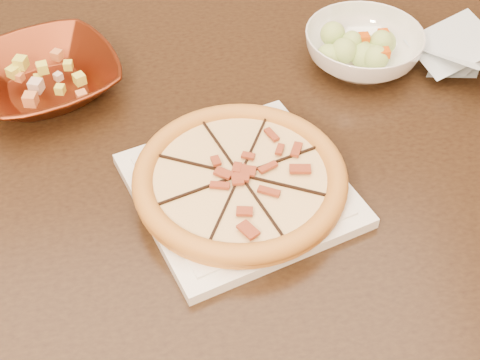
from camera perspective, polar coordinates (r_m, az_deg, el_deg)
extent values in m
cube|color=#462E1A|center=(1.78, -3.70, -10.61)|extent=(4.00, 4.00, 0.02)
cube|color=black|center=(1.09, -6.27, 2.46)|extent=(1.51, 0.99, 0.04)
cylinder|color=black|center=(1.75, 16.39, 4.17)|extent=(0.07, 0.07, 0.71)
cube|color=silver|center=(0.98, 0.00, -0.85)|extent=(0.37, 0.37, 0.02)
cube|color=silver|center=(0.97, 0.00, -0.41)|extent=(0.32, 0.32, 0.00)
cylinder|color=#B17C1E|center=(0.97, 0.00, -0.08)|extent=(0.31, 0.31, 0.01)
torus|color=#B17C1E|center=(0.96, 0.00, 0.25)|extent=(0.31, 0.31, 0.03)
cylinder|color=#D8B883|center=(0.96, 0.00, 0.21)|extent=(0.25, 0.25, 0.01)
cube|color=black|center=(0.96, 0.00, 0.41)|extent=(0.11, 0.29, 0.01)
cube|color=black|center=(0.96, 0.00, 0.41)|extent=(0.28, 0.13, 0.01)
cube|color=black|center=(0.96, 0.00, 0.41)|extent=(0.29, 0.11, 0.01)
cube|color=black|center=(0.96, 0.00, 0.41)|extent=(0.13, 0.28, 0.01)
cube|color=maroon|center=(0.96, 1.18, 0.96)|extent=(0.03, 0.02, 0.00)
cube|color=maroon|center=(0.98, 2.04, 2.09)|extent=(0.03, 0.03, 0.00)
cube|color=maroon|center=(1.01, 1.80, 3.53)|extent=(0.02, 0.03, 0.00)
cube|color=maroon|center=(0.98, 0.10, 1.83)|extent=(0.02, 0.03, 0.00)
cube|color=maroon|center=(1.00, -0.99, 2.89)|extent=(0.02, 0.03, 0.00)
cube|color=maroon|center=(1.01, -3.01, 3.43)|extent=(0.02, 0.03, 0.00)
cube|color=maroon|center=(0.97, -1.94, 1.45)|extent=(0.03, 0.03, 0.00)
cube|color=maroon|center=(0.97, -3.93, 1.20)|extent=(0.03, 0.02, 0.00)
cube|color=maroon|center=(0.95, -5.80, 0.04)|extent=(0.02, 0.01, 0.00)
cube|color=maroon|center=(0.94, -2.61, -0.40)|extent=(0.03, 0.02, 0.00)
cube|color=maroon|center=(0.92, -3.28, -1.96)|extent=(0.03, 0.03, 0.00)
cube|color=maroon|center=(0.94, -0.67, -0.58)|extent=(0.02, 0.03, 0.00)
cube|color=maroon|center=(0.92, -0.20, -1.99)|extent=(0.02, 0.03, 0.00)
cube|color=maroon|center=(0.90, 1.56, -3.19)|extent=(0.02, 0.03, 0.00)
cube|color=maroon|center=(0.94, 1.33, -0.74)|extent=(0.02, 0.03, 0.00)
cube|color=maroon|center=(0.93, 3.34, -1.04)|extent=(0.03, 0.03, 0.00)
cube|color=maroon|center=(0.95, 5.55, -0.40)|extent=(0.03, 0.02, 0.00)
cube|color=maroon|center=(0.96, 2.66, 0.76)|extent=(0.02, 0.01, 0.00)
imported|color=#5B220F|center=(1.19, -16.27, 8.33)|extent=(0.32, 0.32, 0.06)
cube|color=tan|center=(1.16, -16.72, 10.03)|extent=(0.03, 0.03, 0.03)
cube|color=#C66E3A|center=(1.17, -15.95, 10.30)|extent=(0.03, 0.03, 0.03)
cube|color=gold|center=(1.18, -15.50, 10.82)|extent=(0.03, 0.03, 0.03)
cube|color=tan|center=(1.20, -15.63, 11.41)|extent=(0.03, 0.03, 0.03)
cube|color=#C66E3A|center=(1.17, -16.68, 10.29)|extent=(0.03, 0.03, 0.03)
cube|color=gold|center=(1.18, -17.08, 10.64)|extent=(0.03, 0.03, 0.03)
cube|color=tan|center=(1.19, -18.00, 10.70)|extent=(0.03, 0.03, 0.03)
cube|color=#C66E3A|center=(1.16, -16.79, 10.04)|extent=(0.03, 0.03, 0.03)
cube|color=gold|center=(1.17, -17.60, 9.92)|extent=(0.03, 0.03, 0.03)
cube|color=tan|center=(1.16, -18.33, 9.46)|extent=(0.03, 0.03, 0.03)
cube|color=#C66E3A|center=(1.14, -18.66, 8.75)|extent=(0.03, 0.03, 0.03)
cube|color=gold|center=(1.16, -16.96, 9.72)|extent=(0.03, 0.03, 0.03)
cube|color=tan|center=(1.14, -16.84, 9.23)|extent=(0.03, 0.03, 0.03)
cube|color=#C66E3A|center=(1.13, -16.07, 8.93)|extent=(0.03, 0.03, 0.03)
cube|color=gold|center=(1.16, -16.61, 9.97)|extent=(0.03, 0.03, 0.03)
cube|color=tan|center=(1.15, -15.85, 9.92)|extent=(0.03, 0.03, 0.03)
imported|color=white|center=(1.23, 10.44, 10.99)|extent=(0.22, 0.22, 0.07)
sphere|color=#91B35B|center=(1.20, 10.77, 12.96)|extent=(0.04, 0.04, 0.04)
sphere|color=#91B35B|center=(1.21, 11.42, 13.25)|extent=(0.04, 0.04, 0.04)
sphere|color=#91B35B|center=(1.23, 11.11, 13.90)|extent=(0.04, 0.04, 0.04)
sphere|color=#91B35B|center=(1.21, 10.56, 13.25)|extent=(0.04, 0.04, 0.04)
sphere|color=#91B35B|center=(1.21, 9.55, 13.55)|extent=(0.04, 0.04, 0.04)
sphere|color=#91B35B|center=(1.20, 10.65, 12.97)|extent=(0.04, 0.04, 0.04)
sphere|color=#91B35B|center=(1.19, 9.83, 12.77)|extent=(0.04, 0.04, 0.04)
sphere|color=#91B35B|center=(1.17, 9.82, 12.07)|extent=(0.04, 0.04, 0.04)
sphere|color=#91B35B|center=(1.19, 10.83, 12.60)|extent=(0.04, 0.04, 0.04)
sphere|color=#91B35B|center=(1.18, 11.79, 12.16)|extent=(0.04, 0.04, 0.04)
sphere|color=#91B35B|center=(1.20, 10.99, 12.89)|extent=(0.04, 0.04, 0.04)
cube|color=#C54306|center=(1.23, 11.60, 13.17)|extent=(0.02, 0.02, 0.01)
cube|color=#C54306|center=(1.20, 9.16, 12.85)|extent=(0.02, 0.02, 0.01)
cube|color=#C54306|center=(1.18, 11.35, 11.75)|extent=(0.02, 0.02, 0.01)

